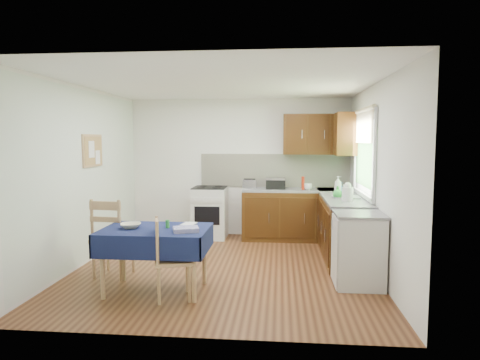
# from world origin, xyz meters

# --- Properties ---
(floor) EXTENTS (4.20, 4.20, 0.00)m
(floor) POSITION_xyz_m (0.00, 0.00, 0.00)
(floor) COLOR #452412
(floor) RESTS_ON ground
(ceiling) EXTENTS (4.00, 4.20, 0.02)m
(ceiling) POSITION_xyz_m (0.00, 0.00, 2.50)
(ceiling) COLOR white
(ceiling) RESTS_ON wall_back
(wall_back) EXTENTS (4.00, 0.02, 2.50)m
(wall_back) POSITION_xyz_m (0.00, 2.10, 1.25)
(wall_back) COLOR white
(wall_back) RESTS_ON ground
(wall_front) EXTENTS (4.00, 0.02, 2.50)m
(wall_front) POSITION_xyz_m (0.00, -2.10, 1.25)
(wall_front) COLOR white
(wall_front) RESTS_ON ground
(wall_left) EXTENTS (0.02, 4.20, 2.50)m
(wall_left) POSITION_xyz_m (-2.00, 0.00, 1.25)
(wall_left) COLOR silver
(wall_left) RESTS_ON ground
(wall_right) EXTENTS (0.02, 4.20, 2.50)m
(wall_right) POSITION_xyz_m (2.00, 0.00, 1.25)
(wall_right) COLOR white
(wall_right) RESTS_ON ground
(base_cabinets) EXTENTS (1.90, 2.30, 0.86)m
(base_cabinets) POSITION_xyz_m (1.36, 1.26, 0.43)
(base_cabinets) COLOR #321A08
(base_cabinets) RESTS_ON ground
(worktop_back) EXTENTS (1.90, 0.60, 0.04)m
(worktop_back) POSITION_xyz_m (1.05, 1.80, 0.88)
(worktop_back) COLOR slate
(worktop_back) RESTS_ON base_cabinets
(worktop_right) EXTENTS (0.60, 1.70, 0.04)m
(worktop_right) POSITION_xyz_m (1.70, 0.65, 0.88)
(worktop_right) COLOR slate
(worktop_right) RESTS_ON base_cabinets
(worktop_corner) EXTENTS (0.60, 0.60, 0.04)m
(worktop_corner) POSITION_xyz_m (1.70, 1.80, 0.88)
(worktop_corner) COLOR slate
(worktop_corner) RESTS_ON base_cabinets
(splashback) EXTENTS (2.70, 0.02, 0.60)m
(splashback) POSITION_xyz_m (0.65, 2.08, 1.20)
(splashback) COLOR #F3EACE
(splashback) RESTS_ON wall_back
(upper_cabinets) EXTENTS (1.20, 0.85, 0.70)m
(upper_cabinets) POSITION_xyz_m (1.52, 1.80, 1.85)
(upper_cabinets) COLOR #321A08
(upper_cabinets) RESTS_ON wall_back
(stove) EXTENTS (0.60, 0.61, 0.92)m
(stove) POSITION_xyz_m (-0.50, 1.80, 0.46)
(stove) COLOR silver
(stove) RESTS_ON ground
(window) EXTENTS (0.04, 1.48, 1.26)m
(window) POSITION_xyz_m (1.97, 0.70, 1.65)
(window) COLOR #254E20
(window) RESTS_ON wall_right
(fridge) EXTENTS (0.58, 0.60, 0.89)m
(fridge) POSITION_xyz_m (1.70, -0.55, 0.44)
(fridge) COLOR silver
(fridge) RESTS_ON ground
(corkboard) EXTENTS (0.04, 0.62, 0.47)m
(corkboard) POSITION_xyz_m (-1.97, 0.30, 1.60)
(corkboard) COLOR tan
(corkboard) RESTS_ON wall_left
(dining_table) EXTENTS (1.22, 0.83, 0.74)m
(dining_table) POSITION_xyz_m (-0.68, -0.96, 0.63)
(dining_table) COLOR #101440
(dining_table) RESTS_ON ground
(chair_far) EXTENTS (0.49, 0.49, 1.02)m
(chair_far) POSITION_xyz_m (-1.39, -0.51, 0.54)
(chair_far) COLOR tan
(chair_far) RESTS_ON ground
(chair_near) EXTENTS (0.50, 0.50, 0.90)m
(chair_near) POSITION_xyz_m (-0.46, -1.19, 0.48)
(chair_near) COLOR tan
(chair_near) RESTS_ON ground
(toaster) EXTENTS (0.24, 0.15, 0.18)m
(toaster) POSITION_xyz_m (0.22, 1.71, 0.98)
(toaster) COLOR #ADADB1
(toaster) RESTS_ON worktop_back
(sandwich_press) EXTENTS (0.33, 0.29, 0.20)m
(sandwich_press) POSITION_xyz_m (0.68, 1.78, 1.00)
(sandwich_press) COLOR black
(sandwich_press) RESTS_ON worktop_back
(sauce_bottle) EXTENTS (0.05, 0.05, 0.23)m
(sauce_bottle) POSITION_xyz_m (1.14, 1.67, 1.01)
(sauce_bottle) COLOR #B5240E
(sauce_bottle) RESTS_ON worktop_back
(yellow_packet) EXTENTS (0.13, 0.09, 0.16)m
(yellow_packet) POSITION_xyz_m (0.78, 1.88, 0.98)
(yellow_packet) COLOR yellow
(yellow_packet) RESTS_ON worktop_back
(dish_rack) EXTENTS (0.39, 0.30, 0.19)m
(dish_rack) POSITION_xyz_m (1.73, 0.72, 0.92)
(dish_rack) COLOR gray
(dish_rack) RESTS_ON worktop_right
(kettle) EXTENTS (0.16, 0.16, 0.26)m
(kettle) POSITION_xyz_m (1.70, 0.36, 1.02)
(kettle) COLOR silver
(kettle) RESTS_ON worktop_right
(cup) EXTENTS (0.14, 0.14, 0.11)m
(cup) POSITION_xyz_m (1.23, 1.67, 0.95)
(cup) COLOR white
(cup) RESTS_ON worktop_back
(soap_bottle_a) EXTENTS (0.16, 0.16, 0.30)m
(soap_bottle_a) POSITION_xyz_m (1.64, 0.98, 1.05)
(soap_bottle_a) COLOR silver
(soap_bottle_a) RESTS_ON worktop_right
(soap_bottle_b) EXTENTS (0.12, 0.11, 0.19)m
(soap_bottle_b) POSITION_xyz_m (1.69, 1.04, 1.00)
(soap_bottle_b) COLOR #1B4CA2
(soap_bottle_b) RESTS_ON worktop_right
(soap_bottle_c) EXTENTS (0.20, 0.20, 0.18)m
(soap_bottle_c) POSITION_xyz_m (1.59, 0.63, 0.99)
(soap_bottle_c) COLOR green
(soap_bottle_c) RESTS_ON worktop_right
(plate_bowl) EXTENTS (0.29, 0.29, 0.06)m
(plate_bowl) POSITION_xyz_m (-0.97, -0.97, 0.77)
(plate_bowl) COLOR beige
(plate_bowl) RESTS_ON dining_table
(book) EXTENTS (0.19, 0.23, 0.02)m
(book) POSITION_xyz_m (-0.41, -0.72, 0.75)
(book) COLOR white
(book) RESTS_ON dining_table
(spice_jar) EXTENTS (0.05, 0.05, 0.09)m
(spice_jar) POSITION_xyz_m (-0.54, -0.92, 0.79)
(spice_jar) COLOR green
(spice_jar) RESTS_ON dining_table
(tea_towel) EXTENTS (0.33, 0.29, 0.05)m
(tea_towel) POSITION_xyz_m (-0.29, -1.10, 0.76)
(tea_towel) COLOR navy
(tea_towel) RESTS_ON dining_table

